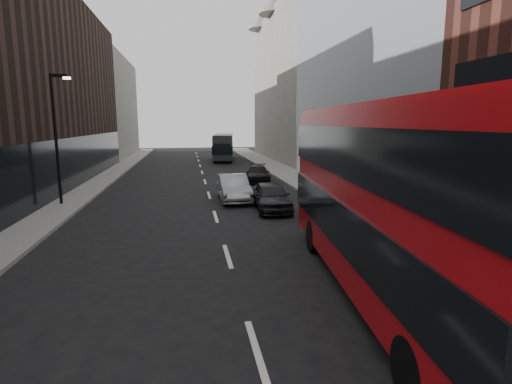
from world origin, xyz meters
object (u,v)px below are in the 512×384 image
red_bus (397,194)px  car_a (271,196)px  car_b (233,188)px  car_c (258,174)px  grey_bus (223,146)px  street_lamp (57,130)px

red_bus → car_a: red_bus is taller
car_b → red_bus: bearing=-80.8°
red_bus → car_a: size_ratio=2.91×
car_b → car_c: (2.82, 7.42, -0.15)m
car_c → car_a: bearing=-88.5°
grey_bus → car_a: bearing=-83.4°
car_b → car_c: bearing=67.8°
car_a → car_c: (1.12, 10.40, -0.12)m
car_b → car_c: car_b is taller
street_lamp → car_a: size_ratio=1.61×
red_bus → grey_bus: size_ratio=1.27×
grey_bus → car_b: bearing=-87.1°
car_b → car_a: bearing=-61.8°
street_lamp → car_c: street_lamp is taller
car_b → grey_bus: bearing=84.7°
car_a → car_c: bearing=86.1°
grey_bus → car_b: grey_bus is taller
grey_bus → car_b: size_ratio=2.13×
red_bus → grey_bus: (-0.86, 39.96, -1.10)m
car_a → grey_bus: bearing=92.2°
street_lamp → car_c: 14.86m
grey_bus → car_c: bearing=-79.9°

